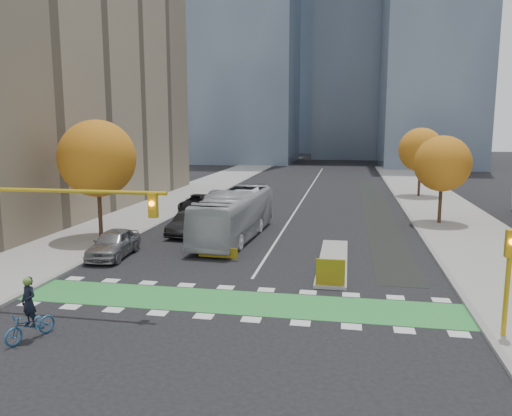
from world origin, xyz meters
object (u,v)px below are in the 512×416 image
at_px(traffic_signal_east, 509,267).
at_px(parked_car_d, 197,203).
at_px(hazard_board, 330,272).
at_px(parked_car_a, 114,243).
at_px(tree_east_far, 421,150).
at_px(tree_east_near, 442,164).
at_px(parked_car_e, 215,196).
at_px(traffic_signal_west, 43,215).
at_px(cyclist, 30,319).
at_px(tree_west, 97,159).
at_px(bus, 234,215).
at_px(parked_car_c, 205,213).
at_px(parked_car_b, 189,224).

height_order(traffic_signal_east, parked_car_d, traffic_signal_east).
relative_size(hazard_board, parked_car_a, 0.29).
bearing_deg(tree_east_far, traffic_signal_east, -92.97).
xyz_separation_m(tree_east_near, parked_car_e, (-20.61, 7.72, -4.16)).
distance_m(hazard_board, traffic_signal_west, 13.23).
relative_size(hazard_board, tree_east_near, 0.20).
relative_size(tree_east_near, cyclist, 2.98).
bearing_deg(parked_car_d, tree_east_near, -8.39).
height_order(tree_east_near, traffic_signal_west, tree_east_near).
bearing_deg(tree_west, parked_car_a, -54.32).
bearing_deg(bus, hazard_board, -51.34).
bearing_deg(cyclist, tree_east_far, 85.34).
bearing_deg(bus, parked_car_d, 122.70).
relative_size(tree_east_near, bus, 0.59).
bearing_deg(parked_car_c, tree_west, -120.31).
relative_size(tree_west, parked_car_d, 1.52).
relative_size(hazard_board, traffic_signal_east, 0.34).
relative_size(hazard_board, tree_east_far, 0.18).
relative_size(traffic_signal_east, parked_car_a, 0.84).
relative_size(parked_car_b, parked_car_e, 1.20).
bearing_deg(tree_east_far, parked_car_b, -129.16).
bearing_deg(cyclist, bus, 98.52).
relative_size(tree_east_near, parked_car_c, 1.41).
xyz_separation_m(tree_east_far, cyclist, (-19.09, -41.73, -4.45)).
bearing_deg(tree_east_near, tree_west, -157.38).
bearing_deg(traffic_signal_west, bus, 71.32).
bearing_deg(cyclist, parked_car_c, 110.48).
distance_m(tree_east_near, bus, 17.26).
xyz_separation_m(hazard_board, parked_car_d, (-13.00, 20.52, -0.05)).
height_order(parked_car_a, parked_car_b, parked_car_a).
bearing_deg(tree_west, bus, 12.95).
bearing_deg(hazard_board, parked_car_e, 116.29).
bearing_deg(tree_west, parked_car_d, 76.73).
height_order(parked_car_a, parked_car_e, parked_car_a).
bearing_deg(cyclist, traffic_signal_west, 132.55).
xyz_separation_m(cyclist, parked_car_b, (0.09, 18.40, 0.02)).
relative_size(parked_car_c, parked_car_e, 1.22).
bearing_deg(parked_car_a, cyclist, -81.87).
bearing_deg(traffic_signal_west, parked_car_a, 97.32).
bearing_deg(tree_west, tree_east_far, 46.70).
bearing_deg(tree_east_far, cyclist, -114.58).
xyz_separation_m(hazard_board, parked_car_a, (-13.00, 3.62, 0.03)).
distance_m(traffic_signal_west, traffic_signal_east, 18.48).
height_order(parked_car_a, parked_car_d, parked_car_a).
bearing_deg(tree_east_far, parked_car_d, -148.30).
xyz_separation_m(bus, parked_car_e, (-5.61, 15.65, -0.98)).
relative_size(hazard_board, parked_car_b, 0.28).
relative_size(hazard_board, parked_car_c, 0.28).
bearing_deg(parked_car_e, tree_east_far, 28.11).
bearing_deg(parked_car_b, traffic_signal_west, -90.34).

